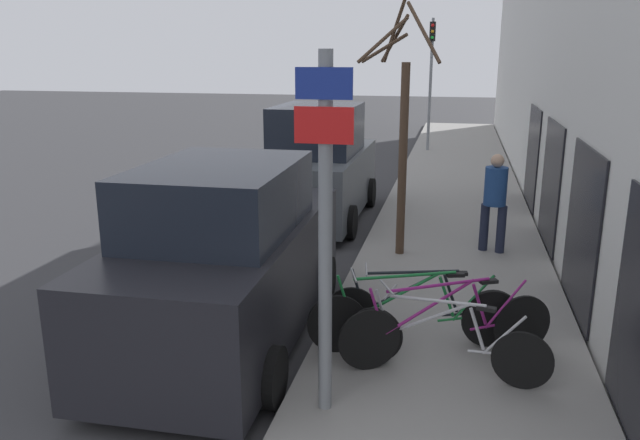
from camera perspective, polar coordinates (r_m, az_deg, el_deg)
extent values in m
plane|color=#333335|center=(13.38, 0.98, -0.18)|extent=(80.00, 80.00, 0.00)
cube|color=gray|center=(15.83, 12.31, 2.16)|extent=(3.20, 32.00, 0.15)
cube|color=silver|center=(15.55, 19.61, 13.24)|extent=(0.20, 32.00, 6.50)
cube|color=black|center=(8.90, 22.82, -0.93)|extent=(0.03, 2.04, 2.20)
cube|color=black|center=(11.86, 20.33, 3.09)|extent=(0.03, 2.04, 2.20)
cube|color=black|center=(14.88, 18.84, 5.50)|extent=(0.03, 2.04, 2.20)
cylinder|color=gray|center=(5.70, 0.49, -1.96)|extent=(0.13, 0.13, 3.40)
cube|color=navy|center=(5.38, 0.35, 12.38)|extent=(0.50, 0.02, 0.27)
cube|color=red|center=(5.41, 0.35, 8.64)|extent=(0.52, 0.02, 0.32)
cylinder|color=black|center=(7.13, 5.09, -10.36)|extent=(0.63, 0.15, 0.63)
cylinder|color=black|center=(6.88, 18.00, -12.11)|extent=(0.63, 0.15, 0.63)
cylinder|color=#B7B7BC|center=(6.88, 9.91, -8.89)|extent=(0.88, 0.20, 0.52)
cylinder|color=#B7B7BC|center=(6.78, 10.65, -7.27)|extent=(1.02, 0.22, 0.08)
cylinder|color=#B7B7BC|center=(6.81, 14.17, -9.62)|extent=(0.20, 0.07, 0.45)
cylinder|color=#B7B7BC|center=(6.89, 15.69, -11.66)|extent=(0.55, 0.13, 0.08)
cylinder|color=#B7B7BC|center=(6.79, 16.49, -10.08)|extent=(0.42, 0.10, 0.51)
cylinder|color=#B7B7BC|center=(7.00, 5.76, -8.49)|extent=(0.19, 0.07, 0.54)
cube|color=black|center=(6.70, 14.97, -7.83)|extent=(0.21, 0.11, 0.04)
cylinder|color=#99999E|center=(6.88, 6.45, -6.54)|extent=(0.10, 0.44, 0.02)
cylinder|color=black|center=(6.92, 4.50, -10.86)|extent=(0.65, 0.33, 0.70)
cylinder|color=black|center=(7.62, 17.98, -9.07)|extent=(0.65, 0.33, 0.70)
cylinder|color=#8C1E72|center=(7.00, 9.99, -7.81)|extent=(0.94, 0.46, 0.58)
cylinder|color=#8C1E72|center=(6.95, 10.79, -5.87)|extent=(1.10, 0.54, 0.09)
cylinder|color=#8C1E72|center=(7.25, 14.38, -7.48)|extent=(0.21, 0.12, 0.50)
cylinder|color=#8C1E72|center=(7.46, 15.83, -9.21)|extent=(0.60, 0.30, 0.08)
cylinder|color=#8C1E72|center=(7.41, 16.60, -7.38)|extent=(0.45, 0.23, 0.56)
cylinder|color=#8C1E72|center=(6.82, 5.30, -8.53)|extent=(0.21, 0.12, 0.61)
cube|color=black|center=(7.20, 15.17, -5.44)|extent=(0.22, 0.16, 0.04)
cylinder|color=#99999E|center=(6.74, 6.11, -6.12)|extent=(0.21, 0.41, 0.02)
cylinder|color=black|center=(7.27, 1.59, -9.49)|extent=(0.68, 0.24, 0.70)
cylinder|color=black|center=(7.66, 15.34, -8.73)|extent=(0.68, 0.24, 0.70)
cylinder|color=#197233|center=(7.24, 7.00, -6.92)|extent=(0.98, 0.33, 0.57)
cylinder|color=#197233|center=(7.17, 7.77, -5.07)|extent=(1.14, 0.38, 0.09)
cylinder|color=#197233|center=(7.39, 11.50, -6.89)|extent=(0.22, 0.10, 0.50)
cylinder|color=#197233|center=(7.55, 13.06, -8.71)|extent=(0.62, 0.21, 0.08)
cylinder|color=#197233|center=(7.49, 13.84, -6.94)|extent=(0.46, 0.17, 0.56)
cylinder|color=#197233|center=(7.16, 2.33, -7.30)|extent=(0.21, 0.09, 0.60)
cube|color=black|center=(7.32, 12.29, -4.93)|extent=(0.21, 0.13, 0.04)
cylinder|color=#99999E|center=(7.07, 3.09, -5.04)|extent=(0.15, 0.43, 0.02)
cylinder|color=black|center=(7.60, 2.89, -8.53)|extent=(0.66, 0.15, 0.67)
cylinder|color=black|center=(7.79, 15.42, -8.48)|extent=(0.66, 0.15, 0.67)
cylinder|color=black|center=(7.51, 7.74, -6.40)|extent=(0.93, 0.19, 0.55)
cylinder|color=black|center=(7.44, 8.45, -4.74)|extent=(1.08, 0.22, 0.09)
cylinder|color=black|center=(7.59, 11.85, -6.58)|extent=(0.20, 0.07, 0.48)
cylinder|color=black|center=(7.72, 13.29, -8.35)|extent=(0.58, 0.13, 0.08)
cylinder|color=black|center=(7.65, 14.02, -6.73)|extent=(0.44, 0.10, 0.53)
cylinder|color=black|center=(7.49, 3.57, -6.55)|extent=(0.20, 0.07, 0.57)
cube|color=black|center=(7.51, 12.59, -4.78)|extent=(0.21, 0.11, 0.04)
cylinder|color=#99999E|center=(7.39, 4.25, -4.52)|extent=(0.10, 0.44, 0.02)
cube|color=black|center=(7.88, -8.35, -5.06)|extent=(1.97, 4.73, 1.30)
cube|color=black|center=(7.41, -9.15, 2.06)|extent=(1.74, 2.47, 0.79)
cylinder|color=black|center=(9.65, -10.63, -4.52)|extent=(0.23, 0.66, 0.66)
cylinder|color=black|center=(9.13, 0.46, -5.39)|extent=(0.23, 0.66, 0.66)
cylinder|color=black|center=(7.26, -19.36, -11.96)|extent=(0.23, 0.66, 0.66)
cylinder|color=black|center=(6.56, -4.57, -14.14)|extent=(0.23, 0.66, 0.66)
cube|color=#51565B|center=(13.46, -0.05, 3.54)|extent=(1.83, 4.39, 1.29)
cube|color=black|center=(13.11, -0.22, 8.28)|extent=(1.64, 2.28, 0.99)
cylinder|color=black|center=(15.06, -2.29, 2.86)|extent=(0.22, 0.67, 0.67)
cylinder|color=black|center=(14.71, 4.57, 2.52)|extent=(0.22, 0.67, 0.67)
cylinder|color=black|center=(12.53, -5.47, 0.27)|extent=(0.22, 0.67, 0.67)
cylinder|color=black|center=(12.10, 2.74, -0.20)|extent=(0.22, 0.67, 0.67)
cylinder|color=#1E2338|center=(11.21, 16.22, -0.83)|extent=(0.16, 0.16, 0.83)
cylinder|color=#1E2338|center=(11.28, 14.78, -0.62)|extent=(0.16, 0.16, 0.83)
cylinder|color=navy|center=(11.07, 15.77, 2.99)|extent=(0.38, 0.38, 0.66)
sphere|color=tan|center=(10.99, 15.93, 5.24)|extent=(0.23, 0.23, 0.23)
cylinder|color=#4C3828|center=(10.55, 7.57, 5.34)|extent=(0.14, 0.14, 3.22)
cylinder|color=#4C3828|center=(10.62, 5.87, 15.34)|extent=(0.82, 0.43, 0.48)
cylinder|color=#4C3828|center=(10.73, 6.96, 17.16)|extent=(0.50, 0.67, 1.15)
cylinder|color=#4C3828|center=(10.08, 9.45, 16.61)|extent=(0.62, 0.69, 0.95)
cylinder|color=#4C3828|center=(10.25, 5.77, 16.07)|extent=(0.78, 0.45, 0.73)
cylinder|color=#4C3828|center=(10.98, 6.80, 16.05)|extent=(0.58, 1.17, 0.76)
cylinder|color=gray|center=(22.51, 10.05, 12.01)|extent=(0.10, 0.10, 4.50)
cube|color=black|center=(22.39, 10.26, 16.60)|extent=(0.20, 0.16, 0.64)
sphere|color=red|center=(22.31, 10.27, 17.12)|extent=(0.11, 0.11, 0.11)
sphere|color=orange|center=(22.30, 10.25, 16.61)|extent=(0.11, 0.11, 0.11)
sphere|color=green|center=(22.29, 10.22, 16.09)|extent=(0.11, 0.11, 0.11)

